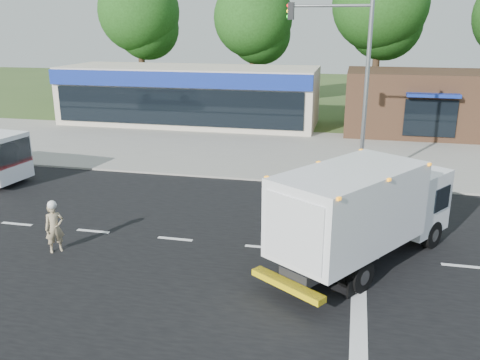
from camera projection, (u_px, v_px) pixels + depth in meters
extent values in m
plane|color=#385123|center=(264.00, 248.00, 16.32)|extent=(120.00, 120.00, 0.00)
cube|color=black|center=(264.00, 248.00, 16.32)|extent=(60.00, 14.00, 0.02)
cube|color=gray|center=(294.00, 175.00, 23.95)|extent=(60.00, 2.40, 0.12)
cube|color=gray|center=(306.00, 148.00, 29.37)|extent=(60.00, 9.00, 0.02)
cube|color=silver|center=(17.00, 224.00, 18.22)|extent=(1.20, 0.15, 0.01)
cube|color=silver|center=(93.00, 231.00, 17.58)|extent=(1.20, 0.15, 0.01)
cube|color=silver|center=(175.00, 239.00, 16.95)|extent=(1.20, 0.15, 0.01)
cube|color=silver|center=(264.00, 247.00, 16.32)|extent=(1.20, 0.15, 0.01)
cube|color=silver|center=(359.00, 256.00, 15.69)|extent=(1.20, 0.15, 0.01)
cube|color=silver|center=(462.00, 266.00, 15.05)|extent=(1.20, 0.15, 0.01)
cube|color=silver|center=(359.00, 307.00, 12.89)|extent=(0.40, 7.00, 0.01)
cube|color=black|center=(346.00, 251.00, 14.57)|extent=(3.40, 4.43, 0.33)
cube|color=white|center=(408.00, 198.00, 16.52)|extent=(2.73, 2.69, 1.97)
cube|color=black|center=(422.00, 187.00, 17.05)|extent=(1.56, 1.11, 0.85)
cube|color=white|center=(349.00, 208.00, 14.18)|extent=(4.49, 5.16, 2.21)
cube|color=silver|center=(293.00, 232.00, 12.64)|extent=(1.59, 1.10, 1.79)
cube|color=yellow|center=(287.00, 285.00, 12.95)|extent=(2.06, 1.53, 0.17)
cube|color=orange|center=(352.00, 171.00, 13.86)|extent=(4.42, 5.02, 0.08)
cylinder|color=black|center=(382.00, 219.00, 17.47)|extent=(0.74, 0.91, 0.90)
cylinder|color=black|center=(431.00, 234.00, 16.23)|extent=(0.74, 0.91, 0.90)
cylinder|color=black|center=(306.00, 254.00, 14.85)|extent=(0.74, 0.91, 0.90)
cylinder|color=black|center=(360.00, 276.00, 13.55)|extent=(0.74, 0.91, 0.90)
imported|color=tan|center=(55.00, 228.00, 15.82)|extent=(0.68, 0.68, 1.60)
sphere|color=white|center=(52.00, 205.00, 15.60)|extent=(0.28, 0.28, 0.28)
cube|color=black|center=(7.00, 151.00, 22.06)|extent=(1.04, 2.02, 1.02)
cylinder|color=black|center=(17.00, 171.00, 23.40)|extent=(0.84, 0.35, 0.82)
cube|color=beige|center=(190.00, 95.00, 36.27)|extent=(18.00, 6.00, 4.00)
cube|color=navy|center=(174.00, 80.00, 33.01)|extent=(18.00, 0.30, 1.00)
cube|color=black|center=(175.00, 107.00, 33.54)|extent=(17.00, 0.12, 2.40)
cube|color=#382316|center=(425.00, 102.00, 32.89)|extent=(10.00, 6.00, 4.00)
cube|color=navy|center=(433.00, 95.00, 29.74)|extent=(3.00, 1.20, 0.20)
cube|color=black|center=(430.00, 118.00, 30.20)|extent=(3.00, 0.12, 2.20)
cylinder|color=gray|center=(366.00, 95.00, 21.59)|extent=(0.18, 0.18, 8.00)
cylinder|color=gray|center=(330.00, 6.00, 20.89)|extent=(3.40, 0.12, 0.12)
cube|color=black|center=(291.00, 11.00, 21.28)|extent=(0.25, 0.25, 0.70)
cylinder|color=#332114|center=(142.00, 62.00, 44.70)|extent=(0.56, 0.56, 7.35)
sphere|color=#1B4112|center=(139.00, 11.00, 43.46)|extent=(6.93, 6.93, 6.93)
sphere|color=#1B4112|center=(148.00, 28.00, 44.23)|extent=(5.46, 5.46, 5.46)
cylinder|color=#332114|center=(253.00, 67.00, 42.67)|extent=(0.56, 0.56, 6.86)
sphere|color=#1B4112|center=(253.00, 18.00, 41.51)|extent=(6.47, 6.47, 6.47)
sphere|color=#1B4112|center=(260.00, 34.00, 42.24)|extent=(5.10, 5.10, 5.10)
cylinder|color=#332114|center=(376.00, 62.00, 40.41)|extent=(0.56, 0.56, 7.84)
sphere|color=#1B4112|center=(380.00, 3.00, 39.09)|extent=(7.39, 7.39, 7.39)
sphere|color=#1B4112|center=(385.00, 23.00, 39.88)|extent=(5.82, 5.82, 5.82)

